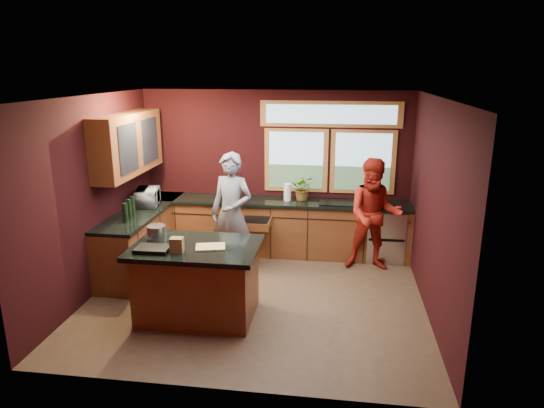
% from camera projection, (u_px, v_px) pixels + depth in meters
% --- Properties ---
extents(floor, '(4.50, 4.50, 0.00)m').
position_uv_depth(floor, '(256.00, 297.00, 6.66)').
color(floor, brown).
rests_on(floor, ground).
extents(room_shell, '(4.52, 4.02, 2.71)m').
position_uv_depth(room_shell, '(216.00, 163.00, 6.56)').
color(room_shell, black).
rests_on(room_shell, ground).
extents(back_counter, '(4.50, 0.64, 0.93)m').
position_uv_depth(back_counter, '(285.00, 227.00, 8.13)').
color(back_counter, '#5C2F15').
rests_on(back_counter, floor).
extents(left_counter, '(0.64, 2.30, 0.93)m').
position_uv_depth(left_counter, '(143.00, 238.00, 7.60)').
color(left_counter, '#5C2F15').
rests_on(left_counter, floor).
extents(island, '(1.55, 1.05, 0.95)m').
position_uv_depth(island, '(197.00, 280.00, 6.05)').
color(island, '#5C2F15').
rests_on(island, floor).
extents(person_grey, '(0.77, 0.61, 1.84)m').
position_uv_depth(person_grey, '(232.00, 213.00, 7.33)').
color(person_grey, slate).
rests_on(person_grey, floor).
extents(person_red, '(0.85, 0.67, 1.75)m').
position_uv_depth(person_red, '(374.00, 215.00, 7.40)').
color(person_red, '#A61F13').
rests_on(person_red, floor).
extents(microwave, '(0.44, 0.56, 0.27)m').
position_uv_depth(microwave, '(148.00, 197.00, 7.66)').
color(microwave, '#999999').
rests_on(microwave, left_counter).
extents(potted_plant, '(0.37, 0.32, 0.41)m').
position_uv_depth(potted_plant, '(303.00, 188.00, 7.95)').
color(potted_plant, '#999999').
rests_on(potted_plant, back_counter).
extents(paper_towel, '(0.12, 0.12, 0.28)m').
position_uv_depth(paper_towel, '(287.00, 192.00, 7.96)').
color(paper_towel, white).
rests_on(paper_towel, back_counter).
extents(cutting_board, '(0.40, 0.33, 0.02)m').
position_uv_depth(cutting_board, '(211.00, 247.00, 5.85)').
color(cutting_board, tan).
rests_on(cutting_board, island).
extents(stock_pot, '(0.24, 0.24, 0.18)m').
position_uv_depth(stock_pot, '(157.00, 232.00, 6.12)').
color(stock_pot, '#BABABF').
rests_on(stock_pot, island).
extents(paper_bag, '(0.16, 0.13, 0.18)m').
position_uv_depth(paper_bag, '(177.00, 245.00, 5.68)').
color(paper_bag, brown).
rests_on(paper_bag, island).
extents(black_tray, '(0.41, 0.29, 0.05)m').
position_uv_depth(black_tray, '(153.00, 249.00, 5.74)').
color(black_tray, black).
rests_on(black_tray, island).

